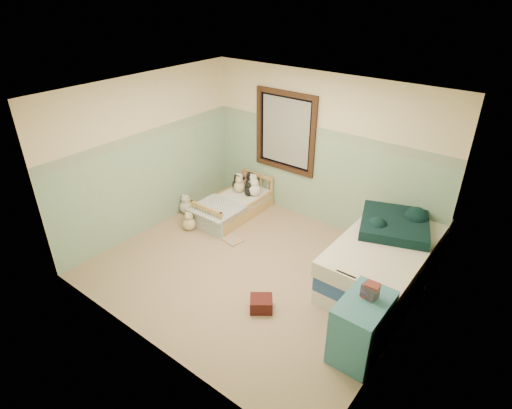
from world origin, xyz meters
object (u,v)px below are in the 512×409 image
Objects in this scene: dresser at (361,327)px; floor_book at (232,240)px; toddler_bed_frame at (234,210)px; twin_bed_frame at (383,272)px; red_pillow at (261,304)px; plush_floor_tan at (189,224)px; plush_floor_cream at (186,207)px.

dresser is 2.53× the size of floor_book.
toddler_bed_frame is 1.93× the size of dresser.
red_pillow is (-0.96, -1.53, -0.02)m from twin_bed_frame.
plush_floor_tan is at bearing -156.94° from floor_book.
red_pillow is at bearing -41.40° from toddler_bed_frame.
twin_bed_frame is 7.39× the size of red_pillow.
plush_floor_cream is 3.95m from dresser.
plush_floor_cream is at bearing -145.17° from toddler_bed_frame.
red_pillow is at bearing -24.26° from plush_floor_cream.
toddler_bed_frame is 0.86m from floor_book.
toddler_bed_frame is 2.46m from red_pillow.
twin_bed_frame is at bearing -2.06° from toddler_bed_frame.
toddler_bed_frame is 4.90× the size of floor_book.
plush_floor_cream is at bearing -173.78° from twin_bed_frame.
floor_book is at bearing 143.72° from red_pillow.
twin_bed_frame is at bearing 6.22° from plush_floor_cream.
dresser is (3.12, -1.50, 0.28)m from toddler_bed_frame.
toddler_bed_frame reaches higher than floor_book.
plush_floor_cream is 0.33× the size of dresser.
plush_floor_cream is 2.78m from red_pillow.
dresser is 2.74m from floor_book.
floor_book is at bearing -8.46° from plush_floor_cream.
twin_bed_frame reaches higher than red_pillow.
plush_floor_tan is at bearing 159.51° from red_pillow.
floor_book is (1.23, -0.18, -0.11)m from plush_floor_cream.
twin_bed_frame is at bearing 13.66° from plush_floor_tan.
plush_floor_cream is 0.86× the size of red_pillow.
toddler_bed_frame is 0.88m from plush_floor_tan.
dresser is (3.37, -0.66, 0.26)m from plush_floor_tan.
red_pillow is (1.84, -1.63, -0.00)m from toddler_bed_frame.
plush_floor_tan reaches higher than red_pillow.
red_pillow reaches higher than floor_book.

